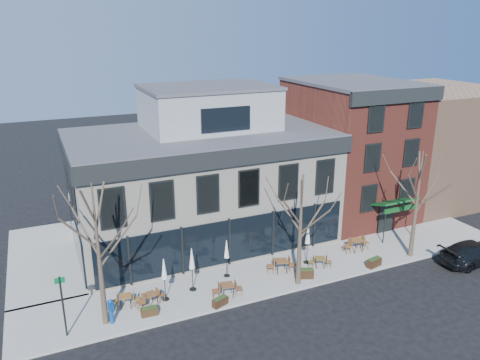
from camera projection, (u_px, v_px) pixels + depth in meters
name	position (u px, v px, depth m)	size (l,w,h in m)	color
ground	(229.00, 267.00, 31.18)	(120.00, 120.00, 0.00)	black
sidewalk_front	(287.00, 270.00, 30.55)	(33.50, 4.70, 0.15)	gray
sidewalk_side	(44.00, 259.00, 32.00)	(4.50, 12.00, 0.15)	gray
corner_building	(203.00, 178.00, 34.12)	(18.39, 10.39, 11.10)	beige
red_brick_building	(350.00, 148.00, 38.76)	(8.20, 11.78, 11.18)	maroon
bg_building	(430.00, 141.00, 43.72)	(12.00, 12.00, 10.00)	#8C664C
tree_corner	(99.00, 254.00, 23.78)	(3.93, 3.98, 7.92)	#382B21
tree_mid	(300.00, 229.00, 27.77)	(3.50, 3.55, 7.04)	#382B21
tree_right	(417.00, 203.00, 31.19)	(3.72, 3.77, 7.48)	#382B21
sign_pole	(63.00, 303.00, 23.43)	(0.50, 0.10, 3.40)	black
parked_sedan	(474.00, 252.00, 31.51)	(2.12, 5.20, 1.51)	black
call_box	(111.00, 310.00, 24.79)	(0.31, 0.29, 1.47)	#0B4196
cafe_set_0	(126.00, 300.00, 26.33)	(1.72, 0.79, 0.88)	brown
cafe_set_1	(151.00, 298.00, 26.47)	(1.76, 0.94, 0.90)	brown
cafe_set_2	(227.00, 289.00, 27.34)	(1.88, 0.86, 0.97)	brown
cafe_set_3	(281.00, 265.00, 30.06)	(1.98, 0.99, 1.02)	brown
cafe_set_4	(320.00, 261.00, 30.68)	(1.60, 1.01, 0.83)	brown
cafe_set_5	(356.00, 244.00, 32.90)	(1.99, 0.82, 1.05)	brown
umbrella_0	(164.00, 271.00, 26.59)	(0.42, 0.42, 2.64)	black
umbrella_1	(192.00, 261.00, 27.58)	(0.44, 0.44, 2.75)	black
umbrella_2	(227.00, 251.00, 29.18)	(0.40, 0.40, 2.50)	black
umbrella_3	(308.00, 236.00, 30.80)	(0.44, 0.44, 2.76)	black
planter_0	(149.00, 311.00, 25.62)	(0.93, 0.41, 0.51)	#322210
planter_1	(220.00, 301.00, 26.52)	(1.01, 0.66, 0.52)	#311D10
planter_2	(305.00, 273.00, 29.44)	(1.20, 0.83, 0.62)	black
planter_3	(374.00, 262.00, 30.83)	(1.14, 0.65, 0.60)	black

